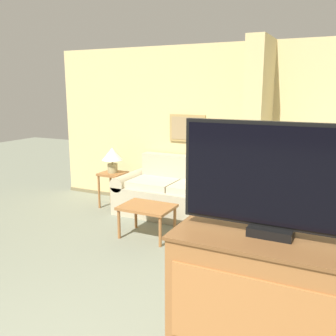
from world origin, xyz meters
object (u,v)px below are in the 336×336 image
Objects in this scene: coffee_table at (147,210)px; table_lamp at (112,156)px; couch at (176,195)px; tv_dresser at (265,328)px; tv at (274,179)px.

coffee_table is 1.66× the size of table_lamp.
table_lamp reaches higher than couch.
couch is at bearing 122.92° from tv_dresser.
coffee_table is 2.89m from tv_dresser.
tv reaches higher than table_lamp.
table_lamp is at bearing 142.05° from coffee_table.
couch is at bearing 91.58° from coffee_table.
tv_dresser is (1.97, -2.11, 0.20)m from coffee_table.
tv_dresser is 1.13× the size of tv.
tv is (3.11, -3.00, 0.61)m from table_lamp.
coffee_table is 0.60× the size of tv_dresser.
couch is 3.85m from tv.
tv is (0.00, 0.00, 0.89)m from tv_dresser.
tv reaches higher than coffee_table.
coffee_table is 3.08m from tv.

